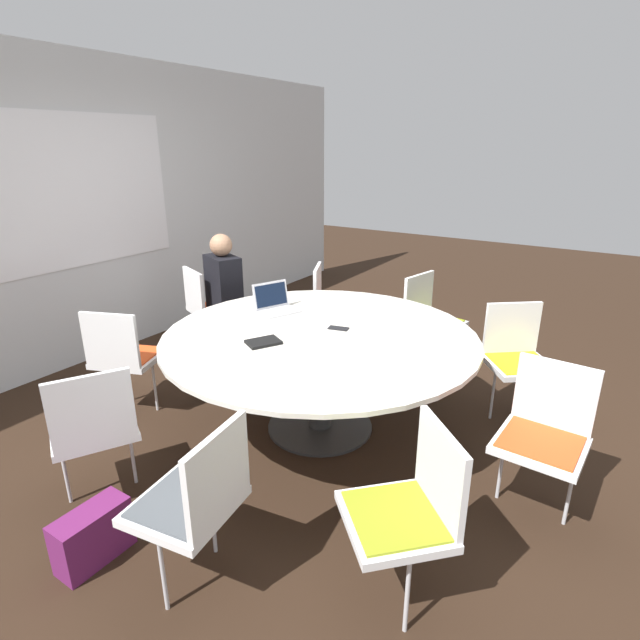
# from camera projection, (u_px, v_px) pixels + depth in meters

# --- Properties ---
(ground_plane) EXTENTS (16.00, 16.00, 0.00)m
(ground_plane) POSITION_uv_depth(u_px,v_px,m) (320.00, 427.00, 3.63)
(ground_plane) COLOR black
(wall_back) EXTENTS (8.00, 0.07, 2.70)m
(wall_back) POSITION_uv_depth(u_px,v_px,m) (83.00, 213.00, 4.46)
(wall_back) COLOR silver
(wall_back) RESTS_ON ground_plane
(conference_table) EXTENTS (2.13, 2.13, 0.73)m
(conference_table) POSITION_uv_depth(u_px,v_px,m) (320.00, 348.00, 3.42)
(conference_table) COLOR #333333
(conference_table) RESTS_ON ground_plane
(chair_0) EXTENTS (0.55, 0.56, 0.84)m
(chair_0) POSITION_uv_depth(u_px,v_px,m) (208.00, 303.00, 4.78)
(chair_0) COLOR white
(chair_0) RESTS_ON ground_plane
(chair_1) EXTENTS (0.55, 0.56, 0.84)m
(chair_1) POSITION_uv_depth(u_px,v_px,m) (123.00, 352.00, 3.66)
(chair_1) COLOR white
(chair_1) RESTS_ON ground_plane
(chair_2) EXTENTS (0.59, 0.58, 0.84)m
(chair_2) POSITION_uv_depth(u_px,v_px,m) (93.00, 424.00, 2.73)
(chair_2) COLOR white
(chair_2) RESTS_ON ground_plane
(chair_3) EXTENTS (0.50, 0.48, 0.84)m
(chair_3) POSITION_uv_depth(u_px,v_px,m) (196.00, 496.00, 2.18)
(chair_3) COLOR white
(chair_3) RESTS_ON ground_plane
(chair_4) EXTENTS (0.61, 0.61, 0.84)m
(chair_4) POSITION_uv_depth(u_px,v_px,m) (410.00, 504.00, 2.13)
(chair_4) COLOR white
(chair_4) RESTS_ON ground_plane
(chair_5) EXTENTS (0.45, 0.47, 0.84)m
(chair_5) POSITION_uv_depth(u_px,v_px,m) (545.00, 428.00, 2.69)
(chair_5) COLOR white
(chair_5) RESTS_ON ground_plane
(chair_6) EXTENTS (0.60, 0.61, 0.84)m
(chair_6) POSITION_uv_depth(u_px,v_px,m) (517.00, 353.00, 3.66)
(chair_6) COLOR white
(chair_6) RESTS_ON ground_plane
(chair_7) EXTENTS (0.52, 0.50, 0.84)m
(chair_7) POSITION_uv_depth(u_px,v_px,m) (429.00, 314.00, 4.48)
(chair_7) COLOR white
(chair_7) RESTS_ON ground_plane
(chair_8) EXTENTS (0.58, 0.57, 0.84)m
(chair_8) POSITION_uv_depth(u_px,v_px,m) (330.00, 302.00, 4.83)
(chair_8) COLOR white
(chair_8) RESTS_ON ground_plane
(person_0) EXTENTS (0.35, 0.42, 1.19)m
(person_0) POSITION_uv_depth(u_px,v_px,m) (225.00, 288.00, 4.57)
(person_0) COLOR black
(person_0) RESTS_ON ground_plane
(laptop) EXTENTS (0.36, 0.33, 0.21)m
(laptop) POSITION_uv_depth(u_px,v_px,m) (275.00, 304.00, 3.82)
(laptop) COLOR silver
(laptop) RESTS_ON conference_table
(spiral_notebook) EXTENTS (0.26, 0.23, 0.02)m
(spiral_notebook) POSITION_uv_depth(u_px,v_px,m) (263.00, 342.00, 3.22)
(spiral_notebook) COLOR black
(spiral_notebook) RESTS_ON conference_table
(cell_phone) EXTENTS (0.10, 0.15, 0.01)m
(cell_phone) POSITION_uv_depth(u_px,v_px,m) (338.00, 328.00, 3.47)
(cell_phone) COLOR black
(cell_phone) RESTS_ON conference_table
(handbag) EXTENTS (0.36, 0.16, 0.28)m
(handbag) POSITION_uv_depth(u_px,v_px,m) (93.00, 535.00, 2.44)
(handbag) COLOR #661E56
(handbag) RESTS_ON ground_plane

